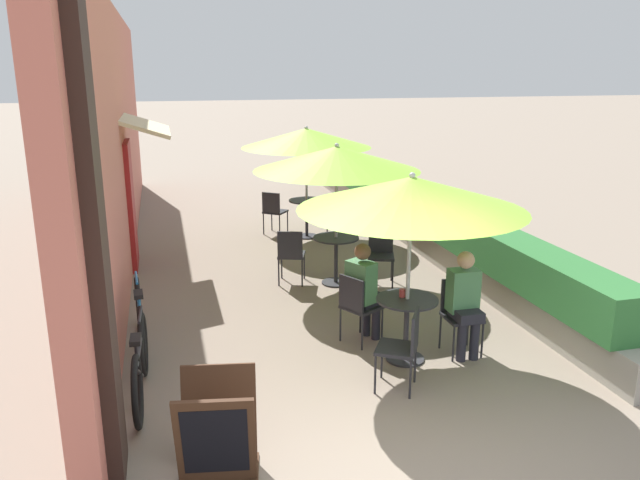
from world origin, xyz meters
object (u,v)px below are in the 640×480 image
(patio_table_far, at_px, (307,212))
(cafe_chair_far_left, at_px, (341,214))
(cafe_chair_far_right, at_px, (274,209))
(menu_board, at_px, (217,429))
(cafe_chair_near_back, at_px, (404,344))
(bicycle_second, at_px, (140,320))
(patio_table_near, at_px, (407,318))
(seated_patron_near_left, at_px, (465,299))
(seated_patron_near_right, at_px, (364,288))
(patio_umbrella_mid, at_px, (337,159))
(coffee_cup_near, at_px, (402,293))
(cafe_chair_near_left, at_px, (459,310))
(cafe_chair_mid_left, at_px, (291,252))
(bicycle_leaning, at_px, (140,365))
(patio_umbrella_near, at_px, (412,193))
(patio_table_mid, at_px, (336,252))
(cafe_chair_mid_right, at_px, (381,251))
(cafe_chair_near_right, at_px, (357,303))
(patio_umbrella_far, at_px, (306,138))

(patio_table_far, distance_m, cafe_chair_far_left, 0.69)
(cafe_chair_far_right, bearing_deg, menu_board, -66.36)
(menu_board, bearing_deg, cafe_chair_near_back, 35.05)
(bicycle_second, distance_m, menu_board, 2.70)
(patio_table_near, distance_m, seated_patron_near_left, 0.71)
(patio_table_near, height_order, patio_table_far, same)
(seated_patron_near_right, height_order, cafe_chair_far_left, seated_patron_near_right)
(seated_patron_near_left, height_order, cafe_chair_far_right, seated_patron_near_left)
(patio_table_far, height_order, cafe_chair_far_right, cafe_chair_far_right)
(seated_patron_near_left, xyz_separation_m, seated_patron_near_right, (-1.00, 0.66, 0.00))
(cafe_chair_near_back, relative_size, patio_umbrella_mid, 0.35)
(coffee_cup_near, relative_size, patio_umbrella_mid, 0.04)
(cafe_chair_near_left, bearing_deg, patio_umbrella_mid, -73.59)
(cafe_chair_mid_left, height_order, bicycle_leaning, cafe_chair_mid_left)
(bicycle_leaning, relative_size, menu_board, 2.04)
(patio_umbrella_near, bearing_deg, seated_patron_near_right, 116.52)
(patio_table_mid, xyz_separation_m, cafe_chair_mid_left, (-0.68, 0.14, 0.00))
(seated_patron_near_left, xyz_separation_m, cafe_chair_mid_right, (-0.07, 2.62, -0.17))
(menu_board, bearing_deg, cafe_chair_near_left, 38.66)
(patio_umbrella_near, distance_m, patio_table_mid, 3.08)
(patio_umbrella_near, xyz_separation_m, patio_table_far, (0.13, 5.52, -1.44))
(patio_umbrella_near, distance_m, bicycle_second, 3.49)
(cafe_chair_mid_left, xyz_separation_m, cafe_chair_far_right, (0.27, 3.01, 0.00))
(cafe_chair_near_back, distance_m, bicycle_second, 3.14)
(coffee_cup_near, xyz_separation_m, cafe_chair_mid_right, (0.65, 2.51, -0.28))
(cafe_chair_near_left, distance_m, cafe_chair_mid_right, 2.51)
(cafe_chair_near_right, bearing_deg, coffee_cup_near, 7.49)
(patio_table_near, relative_size, cafe_chair_far_left, 0.86)
(coffee_cup_near, xyz_separation_m, bicycle_second, (-2.91, 0.96, -0.41))
(cafe_chair_mid_left, height_order, patio_umbrella_far, patio_umbrella_far)
(cafe_chair_near_back, height_order, cafe_chair_mid_left, same)
(patio_umbrella_near, relative_size, cafe_chair_near_left, 2.86)
(cafe_chair_near_left, xyz_separation_m, menu_board, (-2.97, -1.65, -0.10))
(cafe_chair_near_left, relative_size, patio_table_far, 1.16)
(patio_umbrella_far, bearing_deg, cafe_chair_near_right, -96.13)
(cafe_chair_near_back, xyz_separation_m, coffee_cup_near, (0.25, 0.70, 0.28))
(patio_table_mid, bearing_deg, cafe_chair_near_right, -99.00)
(cafe_chair_near_right, distance_m, patio_umbrella_far, 5.19)
(cafe_chair_near_back, xyz_separation_m, cafe_chair_mid_left, (-0.46, 3.50, 0.00))
(cafe_chair_far_left, relative_size, cafe_chair_far_right, 1.00)
(menu_board, bearing_deg, cafe_chair_far_right, 85.90)
(cafe_chair_near_left, bearing_deg, cafe_chair_mid_right, -87.75)
(patio_table_far, relative_size, menu_board, 0.88)
(cafe_chair_near_left, height_order, patio_table_mid, cafe_chair_near_left)
(cafe_chair_far_right, bearing_deg, cafe_chair_near_back, -51.10)
(cafe_chair_near_back, height_order, bicycle_second, cafe_chair_near_back)
(cafe_chair_near_right, distance_m, bicycle_leaning, 2.62)
(patio_umbrella_mid, bearing_deg, coffee_cup_near, -89.37)
(coffee_cup_near, bearing_deg, cafe_chair_near_left, 0.05)
(coffee_cup_near, height_order, patio_umbrella_far, patio_umbrella_far)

